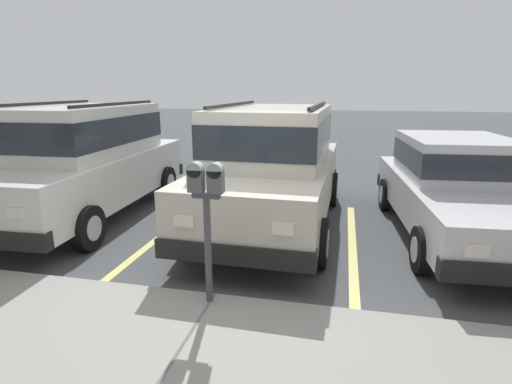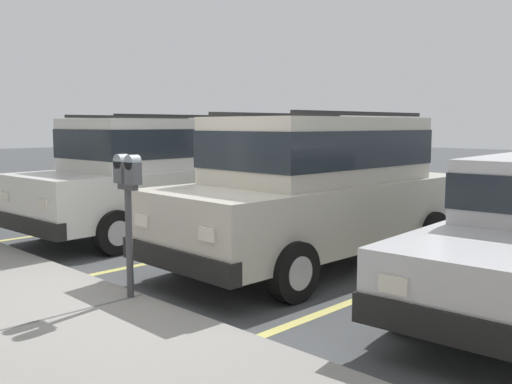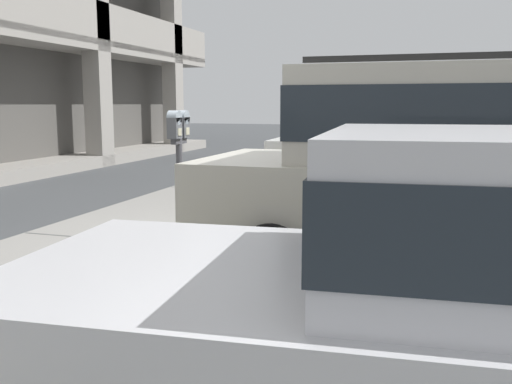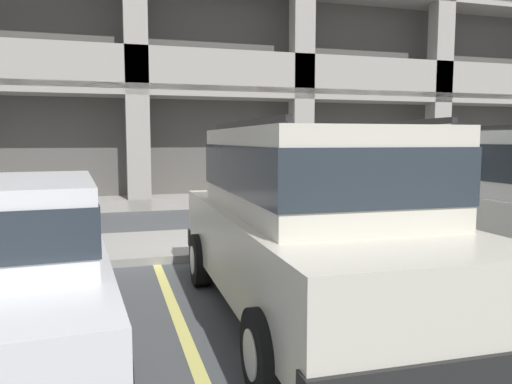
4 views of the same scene
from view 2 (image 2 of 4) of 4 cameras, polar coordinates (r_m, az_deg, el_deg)
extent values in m
cube|color=#444749|center=(6.30, -9.60, -11.15)|extent=(80.00, 80.00, 0.10)
cube|color=gray|center=(5.64, -20.62, -12.47)|extent=(40.00, 2.20, 0.12)
cube|color=#606060|center=(5.62, -20.64, -11.87)|extent=(0.03, 2.16, 0.00)
cube|color=#DBD16B|center=(6.24, 9.44, -10.80)|extent=(0.12, 4.80, 0.01)
cube|color=#DBD16B|center=(8.24, -7.77, -6.45)|extent=(0.12, 4.80, 0.01)
cube|color=#DBD16B|center=(10.69, -17.58, -3.65)|extent=(0.12, 4.80, 0.01)
cube|color=#DBD16B|center=(13.34, -23.57, -1.87)|extent=(0.12, 4.80, 0.01)
cube|color=beige|center=(7.68, 6.03, -1.87)|extent=(1.94, 4.74, 0.80)
cube|color=beige|center=(7.63, 6.35, 4.27)|extent=(1.68, 2.95, 0.84)
cube|color=#232B33|center=(7.63, 6.35, 4.43)|extent=(1.70, 2.97, 0.46)
cube|color=black|center=(6.16, -7.94, -6.70)|extent=(1.88, 0.20, 0.24)
cube|color=black|center=(9.59, 14.85, -2.01)|extent=(1.88, 0.20, 0.24)
cube|color=silver|center=(6.52, -11.33, -2.79)|extent=(0.24, 0.03, 0.14)
cube|color=silver|center=(5.61, -4.93, -4.23)|extent=(0.24, 0.03, 0.14)
cylinder|color=black|center=(7.39, -6.76, -5.37)|extent=(0.21, 0.66, 0.66)
cylinder|color=#B2B2B7|center=(7.39, -6.76, -5.37)|extent=(0.23, 0.37, 0.36)
cylinder|color=black|center=(6.10, 3.76, -7.95)|extent=(0.21, 0.66, 0.66)
cylinder|color=#B2B2B7|center=(6.10, 3.76, -7.95)|extent=(0.23, 0.37, 0.36)
cylinder|color=black|center=(9.42, 7.43, -2.74)|extent=(0.21, 0.66, 0.66)
cylinder|color=#B2B2B7|center=(9.42, 7.43, -2.74)|extent=(0.23, 0.37, 0.36)
cylinder|color=black|center=(8.44, 17.11, -4.09)|extent=(0.21, 0.66, 0.66)
cylinder|color=#B2B2B7|center=(8.44, 17.11, -4.09)|extent=(0.23, 0.37, 0.36)
cube|color=black|center=(8.08, 2.58, 7.70)|extent=(0.10, 2.62, 0.05)
cube|color=black|center=(7.21, 10.67, 7.71)|extent=(0.10, 2.62, 0.05)
cube|color=black|center=(4.45, 19.98, -12.79)|extent=(1.74, 0.28, 0.24)
cube|color=silver|center=(4.53, 13.56, -9.02)|extent=(0.24, 0.05, 0.14)
cylinder|color=black|center=(5.49, 14.65, -10.16)|extent=(0.20, 0.61, 0.60)
cylinder|color=#B2B2B7|center=(5.49, 14.65, -10.16)|extent=(0.20, 0.34, 0.33)
cylinder|color=black|center=(7.97, 23.33, -5.21)|extent=(0.20, 0.61, 0.60)
cylinder|color=#B2B2B7|center=(7.97, 23.33, -5.21)|extent=(0.20, 0.34, 0.33)
cube|color=silver|center=(9.99, -9.99, 0.07)|extent=(2.04, 4.77, 0.80)
cube|color=silver|center=(9.96, -9.86, 4.79)|extent=(1.74, 2.98, 0.84)
cube|color=#232B33|center=(9.96, -9.87, 4.91)|extent=(1.77, 3.01, 0.46)
cube|color=black|center=(8.81, -21.88, -3.04)|extent=(1.88, 0.24, 0.24)
cube|color=black|center=(11.58, -0.93, -0.31)|extent=(1.88, 0.24, 0.24)
cube|color=silver|center=(9.26, -23.81, -0.43)|extent=(0.24, 0.04, 0.14)
cube|color=silver|center=(8.23, -20.54, -1.11)|extent=(0.24, 0.04, 0.14)
cylinder|color=black|center=(10.01, -19.75, -2.52)|extent=(0.23, 0.67, 0.66)
cylinder|color=#B2B2B7|center=(10.01, -19.75, -2.52)|extent=(0.24, 0.37, 0.36)
cylinder|color=black|center=(8.48, -13.94, -3.94)|extent=(0.23, 0.67, 0.66)
cylinder|color=#B2B2B7|center=(8.48, -13.94, -3.94)|extent=(0.24, 0.37, 0.36)
cylinder|color=black|center=(11.65, -7.05, -0.91)|extent=(0.23, 0.67, 0.66)
cylinder|color=#B2B2B7|center=(11.65, -7.05, -0.91)|extent=(0.24, 0.37, 0.36)
cylinder|color=black|center=(10.37, -0.49, -1.81)|extent=(0.23, 0.67, 0.66)
cylinder|color=#B2B2B7|center=(10.37, -0.49, -1.81)|extent=(0.24, 0.37, 0.36)
cube|color=black|center=(10.51, -12.26, 7.34)|extent=(0.16, 2.62, 0.05)
cube|color=black|center=(9.43, -7.31, 7.52)|extent=(0.16, 2.62, 0.05)
cylinder|color=#47474C|center=(5.93, -12.56, -5.10)|extent=(0.07, 0.07, 1.11)
cube|color=#47474C|center=(5.84, -12.70, 0.51)|extent=(0.28, 0.06, 0.06)
cube|color=#515459|center=(5.75, -12.20, 1.83)|extent=(0.15, 0.11, 0.22)
cylinder|color=#8C99A3|center=(5.74, -12.23, 2.92)|extent=(0.15, 0.11, 0.15)
cube|color=#B7B293|center=(5.78, -11.70, 1.49)|extent=(0.08, 0.01, 0.08)
cube|color=#515459|center=(5.91, -13.27, 1.93)|extent=(0.15, 0.11, 0.22)
cylinder|color=#8C99A3|center=(5.91, -13.30, 3.00)|extent=(0.15, 0.11, 0.15)
cube|color=#B7B293|center=(5.95, -12.78, 1.60)|extent=(0.08, 0.01, 0.08)
camera|label=1|loc=(3.66, -52.80, 10.21)|focal=28.00mm
camera|label=3|loc=(5.78, 51.25, 1.97)|focal=40.00mm
camera|label=4|loc=(11.02, 30.17, 5.75)|focal=35.00mm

